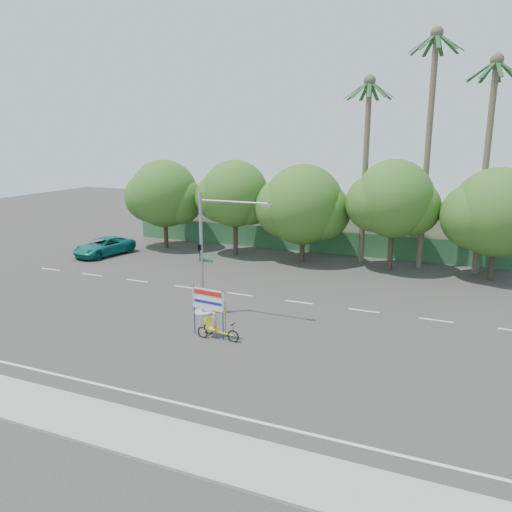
% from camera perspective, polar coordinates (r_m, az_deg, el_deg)
% --- Properties ---
extents(ground, '(120.00, 120.00, 0.00)m').
position_cam_1_polar(ground, '(24.79, -5.45, -10.20)').
color(ground, '#33302D').
rests_on(ground, ground).
extents(sidewalk_near, '(50.00, 2.40, 0.12)m').
position_cam_1_polar(sidewalk_near, '(19.26, -16.59, -17.98)').
color(sidewalk_near, gray).
rests_on(sidewalk_near, ground).
extents(fence, '(38.00, 0.08, 2.00)m').
position_cam_1_polar(fence, '(43.75, 7.95, 1.59)').
color(fence, '#336B3D').
rests_on(fence, ground).
extents(building_left, '(12.00, 8.00, 4.00)m').
position_cam_1_polar(building_left, '(51.07, -1.59, 4.57)').
color(building_left, beige).
rests_on(building_left, ground).
extents(building_right, '(14.00, 8.00, 3.60)m').
position_cam_1_polar(building_right, '(46.72, 18.97, 2.74)').
color(building_right, beige).
rests_on(building_right, ground).
extents(tree_far_left, '(7.14, 6.00, 7.96)m').
position_cam_1_polar(tree_far_left, '(45.69, -10.49, 6.79)').
color(tree_far_left, '#473828').
rests_on(tree_far_left, ground).
extents(tree_left, '(6.66, 5.60, 8.07)m').
position_cam_1_polar(tree_left, '(42.24, -2.47, 6.87)').
color(tree_left, '#473828').
rests_on(tree_left, ground).
extents(tree_center, '(7.62, 6.40, 7.85)m').
position_cam_1_polar(tree_center, '(40.13, 5.34, 5.62)').
color(tree_center, '#473828').
rests_on(tree_center, ground).
extents(tree_right, '(6.90, 5.80, 8.36)m').
position_cam_1_polar(tree_right, '(38.53, 15.39, 6.02)').
color(tree_right, '#473828').
rests_on(tree_right, ground).
extents(tree_far_right, '(7.38, 6.20, 7.94)m').
position_cam_1_polar(tree_far_right, '(38.34, 25.76, 4.23)').
color(tree_far_right, '#473828').
rests_on(tree_far_right, ground).
extents(palm_tall, '(3.73, 3.79, 17.45)m').
position_cam_1_polar(palm_tall, '(39.52, 19.20, 13.55)').
color(palm_tall, '#70604C').
rests_on(palm_tall, ground).
extents(palm_mid, '(3.73, 3.79, 15.45)m').
position_cam_1_polar(palm_mid, '(39.43, 24.99, 11.50)').
color(palm_mid, '#70604C').
rests_on(palm_mid, ground).
extents(palm_short, '(3.73, 3.79, 14.45)m').
position_cam_1_polar(palm_short, '(40.12, 12.48, 11.66)').
color(palm_short, '#70604C').
rests_on(palm_short, ground).
extents(traffic_signal, '(4.72, 1.10, 7.00)m').
position_cam_1_polar(traffic_signal, '(28.15, -5.69, -1.00)').
color(traffic_signal, gray).
rests_on(traffic_signal, ground).
extents(trike_billboard, '(2.69, 0.72, 2.65)m').
position_cam_1_polar(trike_billboard, '(25.37, -4.97, -7.02)').
color(trike_billboard, black).
rests_on(trike_billboard, ground).
extents(pickup_truck, '(3.58, 5.85, 1.51)m').
position_cam_1_polar(pickup_truck, '(44.64, -16.99, 1.05)').
color(pickup_truck, '#0F6C63').
rests_on(pickup_truck, ground).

